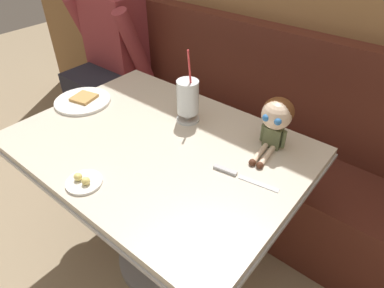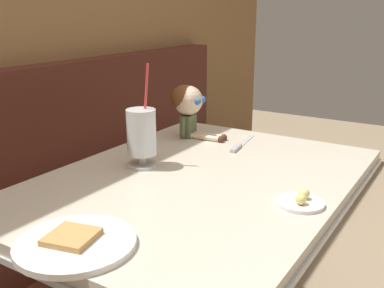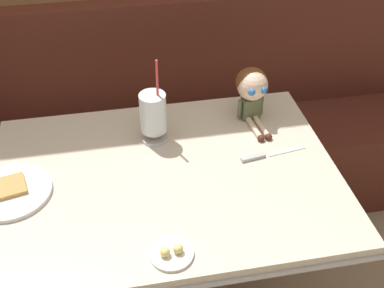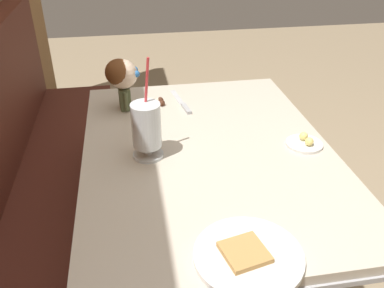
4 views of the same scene
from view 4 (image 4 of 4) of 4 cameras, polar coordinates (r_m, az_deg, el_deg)
booth_bench at (r=1.61m, az=-21.45°, el=-15.25°), size 2.60×0.48×1.00m
diner_table at (r=1.44m, az=2.07°, el=-7.36°), size 1.11×0.81×0.74m
toast_plate at (r=0.96m, az=7.82°, el=-15.18°), size 0.25×0.25×0.03m
milkshake_glass at (r=1.24m, az=-6.38°, el=2.32°), size 0.10×0.10×0.32m
butter_saucer at (r=1.39m, az=15.50°, el=0.17°), size 0.12×0.12×0.04m
butter_knife at (r=1.60m, az=-1.19°, el=5.46°), size 0.24×0.06×0.01m
seated_doll at (r=1.56m, az=-9.65°, el=9.24°), size 0.12×0.22×0.20m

